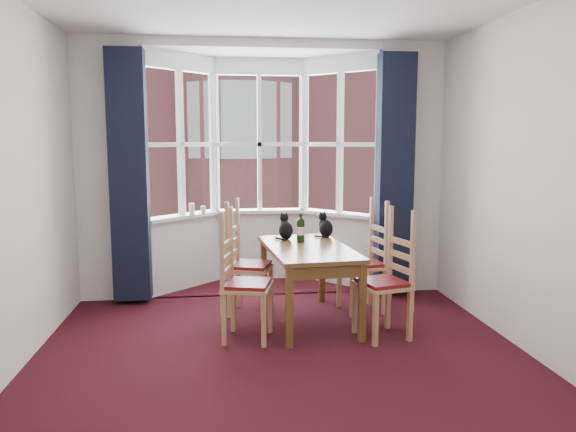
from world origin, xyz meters
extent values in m
plane|color=black|center=(0.00, 0.00, 0.00)|extent=(4.50, 4.50, 0.00)
plane|color=silver|center=(2.00, 0.00, 1.40)|extent=(0.00, 4.50, 4.50)
plane|color=silver|center=(0.00, -2.25, 1.40)|extent=(4.00, 0.00, 4.00)
cube|color=silver|center=(-1.65, 2.25, 1.40)|extent=(0.70, 0.12, 2.80)
cube|color=silver|center=(1.65, 2.25, 1.40)|extent=(0.70, 0.12, 2.80)
cube|color=black|center=(-1.42, 2.07, 1.35)|extent=(0.38, 0.22, 2.60)
cube|color=black|center=(1.42, 2.07, 1.35)|extent=(0.38, 0.22, 2.60)
cube|color=brown|center=(0.34, 1.25, 0.71)|extent=(0.87, 1.44, 0.04)
cube|color=brown|center=(0.08, 0.58, 0.34)|extent=(0.07, 0.07, 0.69)
cube|color=brown|center=(-0.04, 1.85, 0.34)|extent=(0.07, 0.07, 0.69)
cube|color=brown|center=(0.72, 0.64, 0.34)|extent=(0.07, 0.07, 0.69)
cube|color=brown|center=(0.60, 1.91, 0.34)|extent=(0.07, 0.07, 0.69)
cube|color=tan|center=(-0.25, 0.82, 0.48)|extent=(0.49, 0.50, 0.06)
cube|color=#5D1012|center=(-0.25, 0.82, 0.49)|extent=(0.44, 0.45, 0.03)
cube|color=tan|center=(-0.19, 1.56, 0.48)|extent=(0.51, 0.52, 0.06)
cube|color=#5D1012|center=(-0.19, 1.56, 0.49)|extent=(0.46, 0.47, 0.03)
cube|color=tan|center=(0.92, 0.74, 0.48)|extent=(0.49, 0.51, 0.06)
cube|color=#5D1012|center=(0.92, 0.74, 0.49)|extent=(0.44, 0.46, 0.03)
cube|color=tan|center=(0.93, 1.51, 0.48)|extent=(0.46, 0.48, 0.06)
cube|color=#5D1012|center=(0.93, 1.51, 0.49)|extent=(0.42, 0.43, 0.03)
ellipsoid|color=black|center=(0.17, 1.67, 0.82)|extent=(0.17, 0.21, 0.19)
sphere|color=black|center=(0.16, 1.73, 0.94)|extent=(0.10, 0.10, 0.09)
cone|color=black|center=(0.14, 1.73, 0.98)|extent=(0.04, 0.04, 0.04)
cone|color=black|center=(0.19, 1.73, 0.98)|extent=(0.04, 0.04, 0.04)
ellipsoid|color=black|center=(0.60, 1.75, 0.82)|extent=(0.20, 0.23, 0.18)
sphere|color=black|center=(0.58, 1.81, 0.93)|extent=(0.11, 0.11, 0.09)
cone|color=black|center=(0.55, 1.80, 0.98)|extent=(0.04, 0.04, 0.04)
cone|color=black|center=(0.60, 1.82, 0.98)|extent=(0.04, 0.04, 0.04)
cylinder|color=black|center=(0.30, 1.49, 0.84)|extent=(0.08, 0.08, 0.22)
sphere|color=black|center=(0.30, 1.49, 0.94)|extent=(0.07, 0.07, 0.07)
cylinder|color=black|center=(0.30, 1.49, 0.98)|extent=(0.03, 0.03, 0.09)
cylinder|color=gold|center=(0.30, 1.49, 1.02)|extent=(0.03, 0.03, 0.02)
cylinder|color=silver|center=(0.30, 1.49, 0.84)|extent=(0.08, 0.08, 0.08)
cylinder|color=white|center=(-0.82, 2.60, 0.94)|extent=(0.06, 0.06, 0.13)
cylinder|color=white|center=(-0.68, 2.63, 0.92)|extent=(0.06, 0.06, 0.09)
plane|color=#333335|center=(0.00, 32.25, -6.00)|extent=(80.00, 80.00, 0.00)
cube|color=#924C4B|center=(0.00, 14.25, 1.00)|extent=(18.00, 6.00, 14.00)
cylinder|color=#924C4B|center=(0.00, 11.25, 1.00)|extent=(3.20, 3.20, 14.00)
camera|label=1|loc=(-0.46, -3.91, 1.73)|focal=35.00mm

